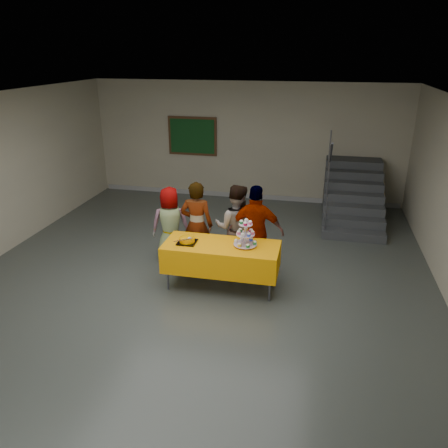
% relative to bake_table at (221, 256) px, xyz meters
% --- Properties ---
extents(room_shell, '(10.00, 10.04, 3.02)m').
position_rel_bake_table_xyz_m(room_shell, '(-0.43, -0.23, 1.57)').
color(room_shell, '#4C514C').
rests_on(room_shell, ground).
extents(bake_table, '(1.88, 0.78, 0.77)m').
position_rel_bake_table_xyz_m(bake_table, '(0.00, 0.00, 0.00)').
color(bake_table, '#595960').
rests_on(bake_table, ground).
extents(cupcake_stand, '(0.38, 0.38, 0.44)m').
position_rel_bake_table_xyz_m(cupcake_stand, '(0.39, 0.04, 0.39)').
color(cupcake_stand, silver).
rests_on(cupcake_stand, bake_table).
extents(bear_cake, '(0.32, 0.36, 0.12)m').
position_rel_bake_table_xyz_m(bear_cake, '(-0.56, -0.05, 0.27)').
color(bear_cake, black).
rests_on(bear_cake, bake_table).
extents(schoolchild_a, '(0.79, 0.62, 1.42)m').
position_rel_bake_table_xyz_m(schoolchild_a, '(-1.14, 0.79, 0.15)').
color(schoolchild_a, slate).
rests_on(schoolchild_a, ground).
extents(schoolchild_b, '(0.60, 0.41, 1.61)m').
position_rel_bake_table_xyz_m(schoolchild_b, '(-0.59, 0.64, 0.25)').
color(schoolchild_b, slate).
rests_on(schoolchild_b, ground).
extents(schoolchild_c, '(0.79, 0.63, 1.57)m').
position_rel_bake_table_xyz_m(schoolchild_c, '(0.10, 0.73, 0.23)').
color(schoolchild_c, slate).
rests_on(schoolchild_c, ground).
extents(schoolchild_d, '(0.96, 0.41, 1.63)m').
position_rel_bake_table_xyz_m(schoolchild_d, '(0.48, 0.55, 0.26)').
color(schoolchild_d, slate).
rests_on(schoolchild_d, ground).
extents(staircase, '(1.30, 2.40, 2.04)m').
position_rel_bake_table_xyz_m(staircase, '(2.27, 3.88, -0.07)').
color(staircase, '#424447').
rests_on(staircase, ground).
extents(noticeboard, '(1.30, 0.05, 1.00)m').
position_rel_bake_table_xyz_m(noticeboard, '(-1.84, 4.72, 1.04)').
color(noticeboard, '#472B16').
rests_on(noticeboard, ground).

